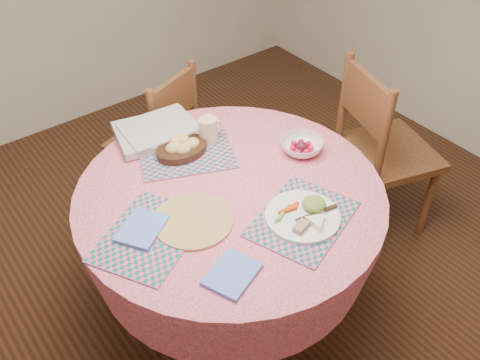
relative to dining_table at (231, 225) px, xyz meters
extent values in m
plane|color=#331C0F|center=(0.00, 0.00, -0.56)|extent=(4.00, 4.00, 0.00)
cylinder|color=pink|center=(0.00, 0.00, 0.17)|extent=(1.24, 1.24, 0.04)
cone|color=pink|center=(0.00, 0.00, 0.00)|extent=(1.24, 1.24, 0.30)
cylinder|color=black|center=(0.00, 0.00, -0.34)|extent=(0.14, 0.14, 0.44)
cylinder|color=black|center=(0.00, 0.00, -0.53)|extent=(0.56, 0.56, 0.06)
cube|color=brown|center=(1.03, 0.00, -0.09)|extent=(0.55, 0.56, 0.04)
cylinder|color=brown|center=(1.14, -0.23, -0.32)|extent=(0.05, 0.05, 0.46)
cylinder|color=brown|center=(1.25, 0.13, -0.32)|extent=(0.05, 0.05, 0.46)
cylinder|color=brown|center=(0.80, -0.13, -0.32)|extent=(0.05, 0.05, 0.46)
cylinder|color=brown|center=(0.91, 0.23, -0.32)|extent=(0.05, 0.05, 0.46)
cylinder|color=brown|center=(0.78, -0.12, 0.17)|extent=(0.05, 0.05, 0.52)
cylinder|color=brown|center=(0.89, 0.24, 0.17)|extent=(0.05, 0.05, 0.52)
cube|color=brown|center=(0.84, 0.06, 0.27)|extent=(0.14, 0.36, 0.25)
cube|color=brown|center=(0.13, 0.90, -0.14)|extent=(0.51, 0.50, 0.04)
cylinder|color=brown|center=(0.24, 1.10, -0.35)|extent=(0.05, 0.05, 0.42)
cylinder|color=brown|center=(-0.08, 0.99, -0.35)|extent=(0.05, 0.05, 0.42)
cylinder|color=brown|center=(0.34, 0.81, -0.35)|extent=(0.05, 0.05, 0.42)
cylinder|color=brown|center=(0.03, 0.69, -0.35)|extent=(0.05, 0.05, 0.42)
cylinder|color=brown|center=(0.35, 0.79, 0.09)|extent=(0.05, 0.05, 0.46)
cylinder|color=brown|center=(0.04, 0.68, 0.09)|extent=(0.05, 0.05, 0.46)
cube|color=brown|center=(0.19, 0.73, 0.18)|extent=(0.32, 0.14, 0.22)
cube|color=#116160|center=(0.12, -0.29, 0.20)|extent=(0.48, 0.42, 0.01)
cube|color=#116160|center=(-0.38, -0.02, 0.20)|extent=(0.50, 0.46, 0.01)
cube|color=#116160|center=(-0.01, 0.31, 0.20)|extent=(0.49, 0.43, 0.01)
cylinder|color=#A18346|center=(-0.21, -0.06, 0.20)|extent=(0.30, 0.30, 0.01)
cube|color=#5C7EEE|center=(-0.25, -0.35, 0.20)|extent=(0.22, 0.20, 0.01)
cube|color=#5C7EEE|center=(-0.39, 0.02, 0.21)|extent=(0.23, 0.22, 0.01)
cylinder|color=white|center=(0.12, -0.29, 0.21)|extent=(0.28, 0.28, 0.01)
ellipsoid|color=#386522|center=(0.18, -0.30, 0.23)|extent=(0.11, 0.11, 0.04)
cylinder|color=#FFF0CC|center=(0.11, -0.36, 0.23)|extent=(0.13, 0.13, 0.02)
cube|color=#936755|center=(0.05, -0.33, 0.23)|extent=(0.07, 0.05, 0.02)
cube|color=silver|center=(0.14, -0.32, 0.22)|extent=(0.15, 0.04, 0.00)
cylinder|color=black|center=(-0.02, 0.32, 0.22)|extent=(0.23, 0.23, 0.03)
ellipsoid|color=tan|center=(-0.06, 0.32, 0.25)|extent=(0.07, 0.06, 0.05)
ellipsoid|color=tan|center=(0.00, 0.35, 0.25)|extent=(0.07, 0.06, 0.05)
ellipsoid|color=tan|center=(0.02, 0.30, 0.25)|extent=(0.07, 0.06, 0.05)
ellipsoid|color=tan|center=(-0.03, 0.29, 0.25)|extent=(0.07, 0.06, 0.05)
ellipsoid|color=tan|center=(-0.02, 0.36, 0.25)|extent=(0.07, 0.06, 0.05)
cylinder|color=beige|center=(0.12, 0.32, 0.26)|extent=(0.08, 0.08, 0.12)
torus|color=beige|center=(0.16, 0.32, 0.26)|extent=(0.07, 0.01, 0.07)
imported|color=white|center=(0.40, 0.02, 0.22)|extent=(0.21, 0.21, 0.06)
sphere|color=red|center=(0.44, 0.02, 0.22)|extent=(0.03, 0.03, 0.03)
sphere|color=red|center=(0.42, 0.05, 0.22)|extent=(0.03, 0.03, 0.03)
sphere|color=red|center=(0.39, 0.06, 0.22)|extent=(0.03, 0.03, 0.03)
sphere|color=red|center=(0.36, 0.04, 0.22)|extent=(0.03, 0.03, 0.03)
sphere|color=red|center=(0.36, 0.00, 0.22)|extent=(0.03, 0.03, 0.03)
sphere|color=red|center=(0.39, -0.02, 0.22)|extent=(0.03, 0.03, 0.03)
sphere|color=red|center=(0.42, -0.01, 0.22)|extent=(0.03, 0.03, 0.03)
sphere|color=#431325|center=(0.40, 0.02, 0.22)|extent=(0.05, 0.05, 0.05)
cube|color=silver|center=(-0.04, 0.50, 0.22)|extent=(0.40, 0.34, 0.03)
cube|color=silver|center=(-0.02, 0.50, 0.24)|extent=(0.34, 0.28, 0.01)
camera|label=1|loc=(-0.94, -1.28, 1.60)|focal=40.00mm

